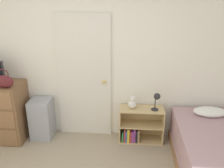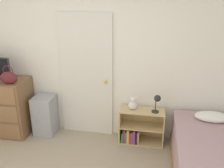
% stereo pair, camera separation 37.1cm
% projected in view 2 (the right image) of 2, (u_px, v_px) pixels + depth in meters
% --- Properties ---
extents(wall_back, '(10.00, 0.06, 2.55)m').
position_uv_depth(wall_back, '(93.00, 60.00, 3.93)').
color(wall_back, white).
rests_on(wall_back, ground_plane).
extents(door_closed, '(0.86, 0.09, 2.00)m').
position_uv_depth(door_closed, '(86.00, 77.00, 4.00)').
color(door_closed, silver).
rests_on(door_closed, ground_plane).
extents(dresser, '(0.98, 0.52, 0.96)m').
position_uv_depth(dresser, '(1.00, 106.00, 4.19)').
color(dresser, brown).
rests_on(dresser, ground_plane).
extents(handbag, '(0.27, 0.13, 0.29)m').
position_uv_depth(handbag, '(9.00, 77.00, 3.78)').
color(handbag, '#591E23').
rests_on(handbag, dresser).
extents(storage_bin, '(0.33, 0.35, 0.66)m').
position_uv_depth(storage_bin, '(45.00, 115.00, 4.19)').
color(storage_bin, '#999EA8').
rests_on(storage_bin, ground_plane).
extents(bookshelf, '(0.70, 0.31, 0.57)m').
position_uv_depth(bookshelf, '(138.00, 129.00, 3.99)').
color(bookshelf, tan).
rests_on(bookshelf, ground_plane).
extents(teddy_bear, '(0.14, 0.14, 0.21)m').
position_uv_depth(teddy_bear, '(133.00, 104.00, 3.85)').
color(teddy_bear, silver).
rests_on(teddy_bear, bookshelf).
extents(desk_lamp, '(0.13, 0.12, 0.29)m').
position_uv_depth(desk_lamp, '(157.00, 100.00, 3.71)').
color(desk_lamp, '#262628').
rests_on(desk_lamp, bookshelf).
extents(bed, '(1.07, 2.00, 0.67)m').
position_uv_depth(bed, '(219.00, 168.00, 3.02)').
color(bed, '#996B47').
rests_on(bed, ground_plane).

